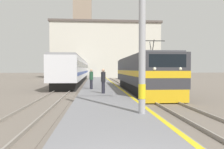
{
  "coord_description": "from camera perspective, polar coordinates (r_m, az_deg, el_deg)",
  "views": [
    {
      "loc": [
        -0.68,
        -3.09,
        2.14
      ],
      "look_at": [
        1.54,
        24.52,
        1.47
      ],
      "focal_mm": 35.0,
      "sensor_mm": 36.0,
      "label": 1
    }
  ],
  "objects": [
    {
      "name": "station_building",
      "position": [
        54.9,
        -1.7,
        6.29
      ],
      "size": [
        26.54,
        8.42,
        13.63
      ],
      "color": "beige",
      "rests_on": "ground"
    },
    {
      "name": "second_waiting_passenger",
      "position": [
        19.87,
        -5.44,
        -1.06
      ],
      "size": [
        0.34,
        0.34,
        1.8
      ],
      "color": "#23232D",
      "rests_on": "platform"
    },
    {
      "name": "person_on_platform",
      "position": [
        16.28,
        -2.3,
        -1.52
      ],
      "size": [
        0.34,
        0.34,
        1.84
      ],
      "color": "#23232D",
      "rests_on": "platform"
    },
    {
      "name": "platform",
      "position": [
        28.17,
        -3.21,
        -2.63
      ],
      "size": [
        3.73,
        140.0,
        0.35
      ],
      "color": "slate",
      "rests_on": "ground"
    },
    {
      "name": "rail_track_far",
      "position": [
        28.33,
        -10.72,
        -2.92
      ],
      "size": [
        2.83,
        140.0,
        0.16
      ],
      "color": "#70665B",
      "rests_on": "ground"
    },
    {
      "name": "catenary_mast",
      "position": [
        9.21,
        8.46,
        14.66
      ],
      "size": [
        2.78,
        0.3,
        7.89
      ],
      "color": "#9E9EA3",
      "rests_on": "platform"
    },
    {
      "name": "locomotive_train",
      "position": [
        20.61,
        7.74,
        0.25
      ],
      "size": [
        2.92,
        14.75,
        4.36
      ],
      "color": "black",
      "rests_on": "ground"
    },
    {
      "name": "clock_tower",
      "position": [
        62.51,
        -7.68,
        14.83
      ],
      "size": [
        6.09,
        6.09,
        31.39
      ],
      "color": "gray",
      "rests_on": "ground"
    },
    {
      "name": "passenger_train",
      "position": [
        45.95,
        -8.37,
        1.17
      ],
      "size": [
        2.92,
        52.3,
        3.65
      ],
      "color": "black",
      "rests_on": "ground"
    },
    {
      "name": "rail_track_near",
      "position": [
        28.51,
        4.3,
        -2.87
      ],
      "size": [
        2.83,
        140.0,
        0.16
      ],
      "color": "#70665B",
      "rests_on": "ground"
    },
    {
      "name": "ground_plane",
      "position": [
        33.17,
        -3.42,
        -2.32
      ],
      "size": [
        200.0,
        200.0,
        0.0
      ],
      "primitive_type": "plane",
      "color": "#70665B"
    }
  ]
}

